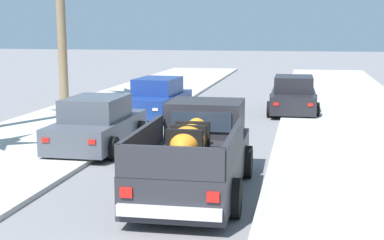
{
  "coord_description": "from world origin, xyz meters",
  "views": [
    {
      "loc": [
        3.09,
        -4.64,
        3.53
      ],
      "look_at": [
        0.35,
        9.26,
        1.2
      ],
      "focal_mm": 53.15,
      "sensor_mm": 36.0,
      "label": 1
    }
  ],
  "objects_px": {
    "car_left_near": "(293,96)",
    "pickup_truck": "(196,155)",
    "car_left_mid": "(157,99)",
    "car_right_near": "(97,125)"
  },
  "relations": [
    {
      "from": "car_left_near",
      "to": "pickup_truck",
      "type": "bearing_deg",
      "value": -98.73
    },
    {
      "from": "car_right_near",
      "to": "pickup_truck",
      "type": "bearing_deg",
      "value": -45.67
    },
    {
      "from": "pickup_truck",
      "to": "car_left_near",
      "type": "xyz_separation_m",
      "value": [
        1.82,
        11.87,
        -0.1
      ]
    },
    {
      "from": "car_left_mid",
      "to": "pickup_truck",
      "type": "bearing_deg",
      "value": -70.81
    },
    {
      "from": "car_left_near",
      "to": "car_right_near",
      "type": "distance_m",
      "value": 9.81
    },
    {
      "from": "car_left_near",
      "to": "car_left_mid",
      "type": "xyz_separation_m",
      "value": [
        -5.27,
        -1.98,
        0.0
      ]
    },
    {
      "from": "car_right_near",
      "to": "car_left_mid",
      "type": "xyz_separation_m",
      "value": [
        0.19,
        6.17,
        0.0
      ]
    },
    {
      "from": "car_left_near",
      "to": "car_left_mid",
      "type": "height_order",
      "value": "same"
    },
    {
      "from": "car_right_near",
      "to": "car_left_mid",
      "type": "height_order",
      "value": "same"
    },
    {
      "from": "pickup_truck",
      "to": "car_left_mid",
      "type": "relative_size",
      "value": 1.21
    }
  ]
}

